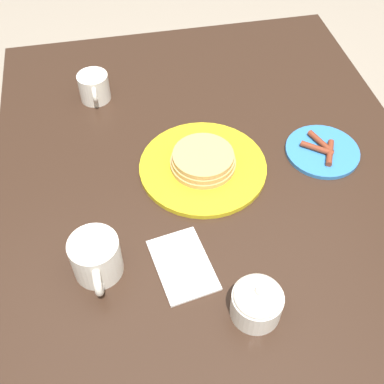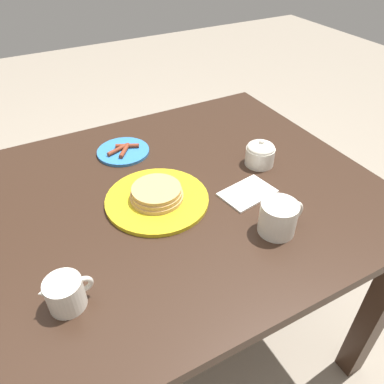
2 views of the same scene
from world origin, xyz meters
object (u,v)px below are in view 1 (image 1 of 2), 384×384
Objects in this scene: napkin at (183,265)px; pancake_plate at (203,164)px; coffee_mug at (96,258)px; creamer_pitcher at (94,86)px; side_plate_bacon at (322,151)px; sugar_bowl at (259,301)px.

pancake_plate is at bearing 159.20° from napkin.
coffee_mug is at bearing -48.51° from pancake_plate.
creamer_pitcher is 0.56m from napkin.
pancake_plate is 1.68× the size of side_plate_bacon.
napkin is at bearing -57.77° from side_plate_bacon.
coffee_mug is 0.31m from sugar_bowl.
coffee_mug is at bearing -117.46° from sugar_bowl.
sugar_bowl reaches higher than creamer_pitcher.
pancake_plate reaches higher than napkin.
side_plate_bacon is at bearing 89.03° from pancake_plate.
creamer_pitcher is at bearing -143.90° from pancake_plate.
side_plate_bacon is at bearing 143.71° from sugar_bowl.
creamer_pitcher is 1.23× the size of sugar_bowl.
sugar_bowl is at bearing 3.38° from pancake_plate.
napkin is (0.24, -0.09, -0.01)m from pancake_plate.
sugar_bowl reaches higher than pancake_plate.
side_plate_bacon is at bearing 122.23° from napkin.
napkin is (-0.12, -0.11, -0.04)m from sugar_bowl.
coffee_mug is (0.22, -0.25, 0.03)m from pancake_plate.
pancake_plate is at bearing -90.97° from side_plate_bacon.
coffee_mug is at bearing -67.94° from side_plate_bacon.
creamer_pitcher reaches higher than side_plate_bacon.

